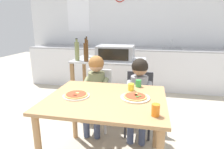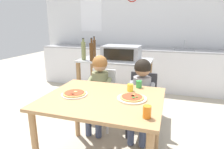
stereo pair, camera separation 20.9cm
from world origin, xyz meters
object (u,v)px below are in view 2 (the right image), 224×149
kitchen_island_cart (115,77)px  dining_chair_left (102,94)px  drinking_cup_yellow (130,88)px  bottle_brown_beer (94,48)px  toaster_oven (122,53)px  dining_table (103,107)px  bottle_clear_vinegar (92,52)px  pizza_plate_cream (132,98)px  drinking_cup_green (139,84)px  dining_chair_right (142,99)px  child_in_olive_shirt (99,83)px  pizza_plate_white (74,94)px  bottle_tall_green_wine (84,50)px  child_in_grey_shirt (141,89)px  drinking_cup_orange (147,112)px

kitchen_island_cart → dining_chair_left: 0.48m
drinking_cup_yellow → bottle_brown_beer: bearing=127.8°
drinking_cup_yellow → kitchen_island_cart: bearing=114.8°
toaster_oven → dining_table: toaster_oven is taller
bottle_clear_vinegar → pizza_plate_cream: 1.27m
kitchen_island_cart → dining_table: 1.23m
bottle_brown_beer → drinking_cup_green: 1.37m
kitchen_island_cart → drinking_cup_green: size_ratio=14.27×
kitchen_island_cart → dining_chair_right: size_ratio=1.37×
child_in_olive_shirt → drinking_cup_green: size_ratio=13.06×
pizza_plate_white → drinking_cup_green: 0.71m
bottle_brown_beer → drinking_cup_green: (0.93, -0.97, -0.25)m
pizza_plate_cream → toaster_oven: bearing=109.3°
drinking_cup_green → bottle_tall_green_wine: bearing=146.4°
pizza_plate_cream → drinking_cup_yellow: bearing=106.6°
dining_chair_right → pizza_plate_cream: 0.74m
kitchen_island_cart → bottle_brown_beer: (-0.42, 0.15, 0.44)m
bottle_clear_vinegar → dining_table: 1.18m
bottle_clear_vinegar → pizza_plate_white: 1.07m
child_in_grey_shirt → toaster_oven: bearing=124.3°
kitchen_island_cart → child_in_grey_shirt: child_in_grey_shirt is taller
child_in_grey_shirt → bottle_clear_vinegar: bearing=155.0°
pizza_plate_white → kitchen_island_cart: bearing=87.2°
bottle_clear_vinegar → drinking_cup_green: (0.81, -0.59, -0.25)m
dining_chair_left → drinking_cup_yellow: 0.77m
bottle_clear_vinegar → drinking_cup_yellow: size_ratio=4.55×
bottle_tall_green_wine → drinking_cup_orange: bearing=-49.1°
pizza_plate_white → drinking_cup_green: (0.57, 0.42, 0.03)m
kitchen_island_cart → pizza_plate_white: bearing=-92.8°
dining_table → drinking_cup_green: bearing=53.8°
kitchen_island_cart → bottle_tall_green_wine: size_ratio=3.35×
kitchen_island_cart → pizza_plate_white: 1.25m
pizza_plate_white → drinking_cup_green: drinking_cup_green is taller
kitchen_island_cart → child_in_olive_shirt: (-0.06, -0.58, 0.07)m
bottle_brown_beer → pizza_plate_cream: bearing=-55.1°
bottle_clear_vinegar → dining_chair_right: (0.81, -0.26, -0.56)m
child_in_olive_shirt → drinking_cup_green: (0.57, -0.24, 0.12)m
kitchen_island_cart → bottle_tall_green_wine: bearing=-159.2°
drinking_cup_yellow → toaster_oven: bearing=109.9°
drinking_cup_orange → pizza_plate_cream: bearing=119.0°
toaster_oven → bottle_clear_vinegar: bearing=-151.2°
bottle_clear_vinegar → pizza_plate_white: (0.24, -1.01, -0.27)m
toaster_oven → child_in_grey_shirt: 0.80m
bottle_brown_beer → pizza_plate_cream: 1.64m
kitchen_island_cart → bottle_clear_vinegar: bearing=-142.6°
child_in_grey_shirt → dining_chair_right: bearing=90.0°
toaster_oven → dining_chair_right: size_ratio=0.69×
dining_table → pizza_plate_white: (-0.29, -0.03, 0.12)m
dining_table → dining_chair_right: (0.28, 0.72, -0.16)m
pizza_plate_cream → drinking_cup_green: bearing=89.3°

